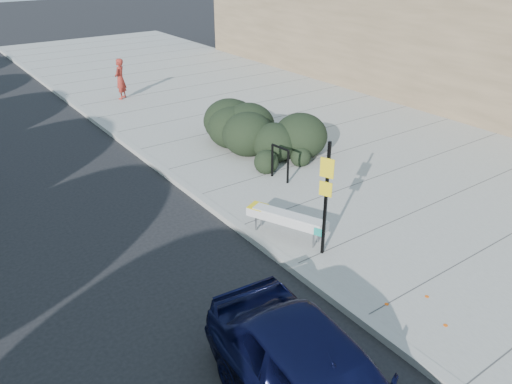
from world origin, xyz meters
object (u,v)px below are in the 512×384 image
Objects in this scene: sign_post at (326,193)px; bench at (287,219)px; pedestrian at (120,79)px; bike_rack at (280,160)px.

bench is at bearing 77.59° from sign_post.
bench is at bearing 40.46° from pedestrian.
pedestrian is at bearing 85.65° from bike_rack.
bench is at bearing -132.10° from bike_rack.
bike_rack is at bearing 42.67° from sign_post.
pedestrian reaches higher than bike_rack.
sign_post is 1.52× the size of pedestrian.
bike_rack is at bearing 30.54° from bench.
bench is 1.44m from sign_post.
bike_rack reaches higher than bench.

